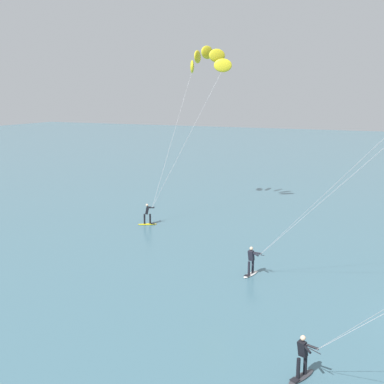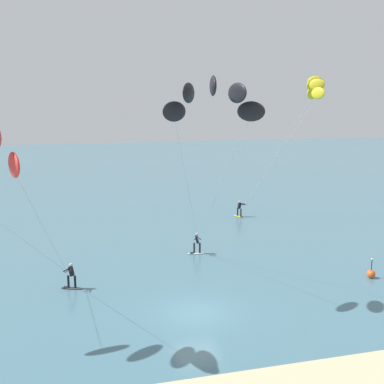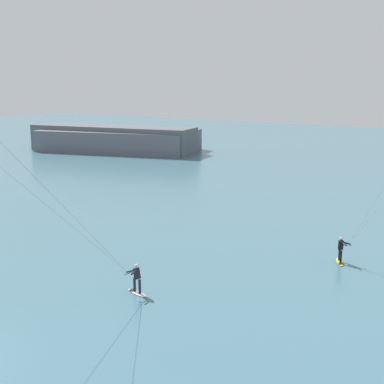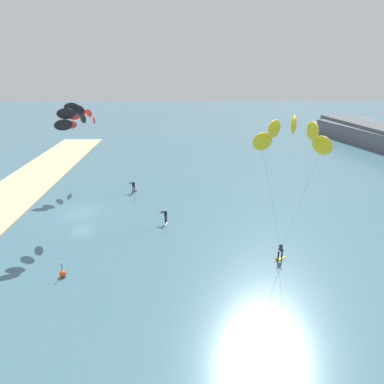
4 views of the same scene
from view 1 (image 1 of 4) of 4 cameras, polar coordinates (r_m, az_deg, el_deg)
kitesurfer_far_out at (r=44.21m, az=1.39°, el=13.78°), size 8.54×5.36×14.09m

